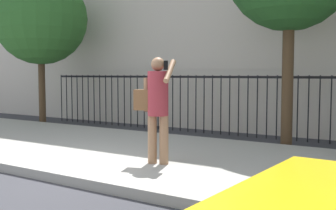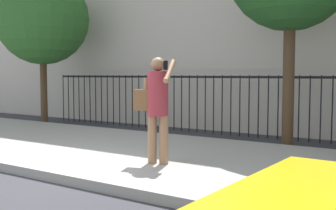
{
  "view_description": "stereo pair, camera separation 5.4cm",
  "coord_description": "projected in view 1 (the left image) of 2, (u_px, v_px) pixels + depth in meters",
  "views": [
    {
      "loc": [
        4.97,
        -4.16,
        1.62
      ],
      "look_at": [
        1.16,
        1.71,
        1.1
      ],
      "focal_mm": 44.3,
      "sensor_mm": 36.0,
      "label": 1
    },
    {
      "loc": [
        5.02,
        -4.13,
        1.62
      ],
      "look_at": [
        1.16,
        1.71,
        1.1
      ],
      "focal_mm": 44.3,
      "sensor_mm": 36.0,
      "label": 2
    }
  ],
  "objects": [
    {
      "name": "ground_plane",
      "position": [
        43.0,
        181.0,
        6.3
      ],
      "size": [
        60.0,
        60.0,
        0.0
      ],
      "primitive_type": "plane",
      "color": "#333338"
    },
    {
      "name": "sidewalk",
      "position": [
        132.0,
        153.0,
        8.14
      ],
      "size": [
        28.0,
        4.4,
        0.15
      ],
      "primitive_type": "cube",
      "color": "#9E9B93",
      "rests_on": "ground"
    },
    {
      "name": "iron_fence",
      "position": [
        217.0,
        97.0,
        11.16
      ],
      "size": [
        12.03,
        0.04,
        1.6
      ],
      "color": "black",
      "rests_on": "ground"
    },
    {
      "name": "pedestrian_on_phone",
      "position": [
        157.0,
        102.0,
        6.77
      ],
      "size": [
        0.72,
        0.53,
        1.75
      ],
      "color": "#936B4C",
      "rests_on": "sidewalk"
    },
    {
      "name": "street_tree_mid",
      "position": [
        40.0,
        18.0,
        12.93
      ],
      "size": [
        2.91,
        2.91,
        4.83
      ],
      "color": "#4C3823",
      "rests_on": "ground"
    }
  ]
}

